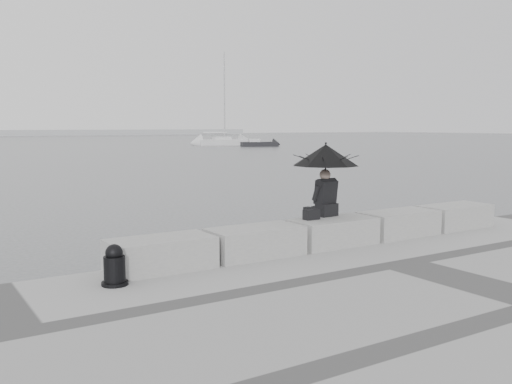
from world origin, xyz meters
TOP-DOWN VIEW (x-y plane):
  - ground at (0.00, 0.00)m, footprint 360.00×360.00m
  - stone_block_far_left at (-3.40, -0.45)m, footprint 1.60×0.80m
  - stone_block_left at (-1.70, -0.45)m, footprint 1.60×0.80m
  - stone_block_centre at (0.00, -0.45)m, footprint 1.60×0.80m
  - stone_block_right at (1.70, -0.45)m, footprint 1.60×0.80m
  - stone_block_far_right at (3.40, -0.45)m, footprint 1.60×0.80m
  - seated_person at (0.09, -0.10)m, footprint 1.26×1.26m
  - bag at (-0.40, -0.31)m, footprint 0.29×0.16m
  - mooring_bollard at (-4.27, -0.90)m, footprint 0.37×0.37m
  - sailboat_right at (31.92, 61.42)m, footprint 7.10×3.66m
  - small_motorboat at (33.97, 54.94)m, footprint 5.07×3.12m

SIDE VIEW (x-z plane):
  - ground at x=0.00m, z-range 0.00..0.00m
  - small_motorboat at x=33.97m, z-range -0.23..0.87m
  - sailboat_right at x=31.92m, z-range -5.91..6.99m
  - mooring_bollard at x=-4.27m, z-range 0.45..1.04m
  - stone_block_far_left at x=-3.40m, z-range 0.50..1.00m
  - stone_block_left at x=-1.70m, z-range 0.50..1.00m
  - stone_block_centre at x=0.00m, z-range 0.50..1.00m
  - stone_block_right at x=1.70m, z-range 0.50..1.00m
  - stone_block_far_right at x=3.40m, z-range 0.50..1.00m
  - bag at x=-0.40m, z-range 1.00..1.19m
  - seated_person at x=0.09m, z-range 1.32..2.71m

